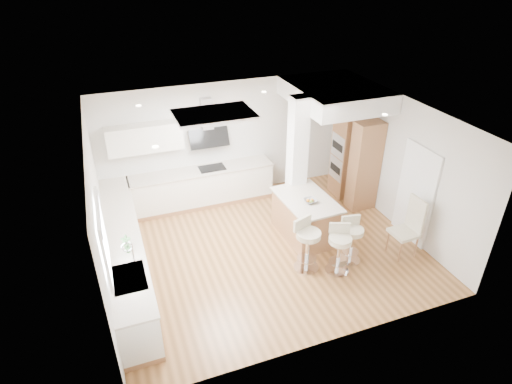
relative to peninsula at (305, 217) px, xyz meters
name	(u,v)px	position (x,y,z in m)	size (l,w,h in m)	color
ground	(267,249)	(-0.94, -0.19, -0.45)	(6.00, 6.00, 0.00)	#A16C3B
ceiling	(267,249)	(-0.94, -0.19, -0.45)	(6.00, 5.00, 0.02)	white
wall_back	(228,140)	(-0.94, 2.31, 0.95)	(6.00, 0.04, 2.80)	silver
wall_left	(100,221)	(-3.94, -0.19, 0.95)	(0.04, 5.00, 2.80)	silver
wall_right	(401,165)	(2.06, -0.19, 0.95)	(0.04, 5.00, 2.80)	silver
skylight	(215,114)	(-1.73, 0.41, 2.32)	(4.10, 2.10, 0.06)	white
window_left	(102,235)	(-3.89, -1.09, 1.24)	(0.06, 1.28, 1.07)	white
doorway_right	(415,195)	(2.03, -0.79, 0.55)	(0.05, 1.00, 2.10)	#453F36
counter_left	(126,254)	(-3.64, 0.04, 0.00)	(0.63, 4.50, 1.35)	#A47046
counter_back	(195,178)	(-1.85, 2.03, 0.24)	(3.62, 0.63, 2.50)	#A47046
pillar	(297,160)	(0.11, 0.76, 0.95)	(0.35, 0.35, 2.80)	white
soffit	(335,94)	(1.16, 1.21, 2.15)	(1.78, 2.20, 0.40)	white
oven_column	(354,159)	(1.74, 1.03, 0.60)	(0.63, 1.21, 2.10)	#A47046
peninsula	(305,217)	(0.00, 0.00, 0.00)	(1.05, 1.52, 0.97)	#A47046
bar_stool_a	(307,242)	(-0.45, -0.98, 0.14)	(0.61, 0.61, 1.06)	white
bar_stool_b	(339,247)	(0.07, -1.26, 0.10)	(0.57, 0.57, 0.99)	white
bar_stool_c	(352,237)	(0.46, -1.06, 0.08)	(0.48, 0.48, 0.95)	white
dining_chair	(410,225)	(1.63, -1.24, 0.21)	(0.50, 0.50, 1.24)	beige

